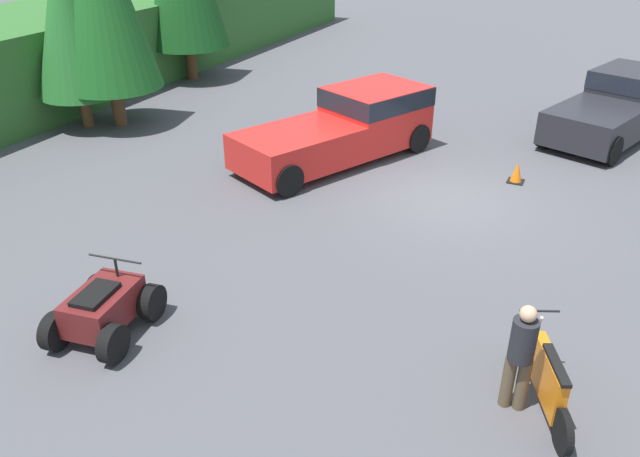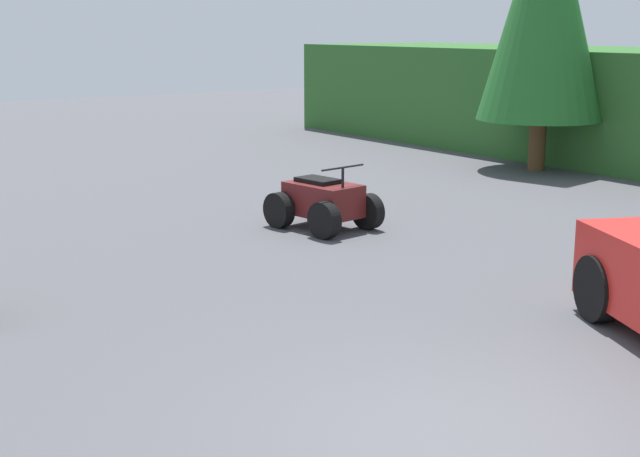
% 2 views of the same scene
% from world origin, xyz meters
% --- Properties ---
extents(ground_plane, '(80.00, 80.00, 0.00)m').
position_xyz_m(ground_plane, '(0.00, 0.00, 0.00)').
color(ground_plane, '#4C4C51').
extents(tree_left, '(3.18, 3.18, 7.23)m').
position_xyz_m(tree_left, '(-10.20, 12.30, 4.25)').
color(tree_left, brown).
rests_on(tree_left, ground_plane).
extents(quad_atv, '(2.04, 1.58, 1.20)m').
position_xyz_m(quad_atv, '(-7.76, 3.87, 0.48)').
color(quad_atv, black).
rests_on(quad_atv, ground_plane).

